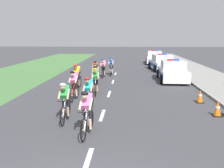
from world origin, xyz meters
TOP-DOWN VIEW (x-y plane):
  - sidewalk_slab at (7.24, 14.00)m, footprint 3.82×60.00m
  - kerb_edge at (5.41, 14.00)m, footprint 0.16×60.00m
  - lane_markings_centre at (0.00, 8.02)m, footprint 0.14×21.60m
  - cyclist_lead at (-0.27, 3.78)m, footprint 0.44×1.72m
  - cyclist_second at (-1.30, 5.13)m, footprint 0.42×1.72m
  - cyclist_third at (-0.61, 6.51)m, footprint 0.44×1.72m
  - cyclist_fourth at (-1.64, 8.47)m, footprint 0.44×1.72m
  - cyclist_fifth at (-0.73, 9.74)m, footprint 0.45×1.72m
  - cyclist_sixth at (-2.06, 11.43)m, footprint 0.45×1.72m
  - cyclist_seventh at (-1.03, 12.42)m, footprint 0.42×1.72m
  - cyclist_eighth at (-1.22, 13.71)m, footprint 0.45×1.72m
  - cyclist_ninth at (-0.86, 15.88)m, footprint 0.43×1.72m
  - cyclist_tenth at (-0.32, 17.07)m, footprint 0.42×1.72m
  - police_car_nearest at (4.28, 14.70)m, footprint 2.10×4.45m
  - police_car_second at (4.28, 20.76)m, footprint 2.31×4.55m
  - police_car_third at (4.28, 27.14)m, footprint 2.32×4.55m
  - traffic_cone_near at (4.63, 6.15)m, footprint 0.36×0.36m
  - traffic_cone_mid at (4.53, 8.32)m, footprint 0.36×0.36m

SIDE VIEW (x-z plane):
  - lane_markings_centre at x=0.00m, z-range 0.00..0.01m
  - sidewalk_slab at x=7.24m, z-range 0.00..0.12m
  - kerb_edge at x=5.41m, z-range 0.00..0.13m
  - traffic_cone_near at x=4.63m, z-range -0.01..0.63m
  - traffic_cone_mid at x=4.53m, z-range -0.01..0.63m
  - police_car_nearest at x=4.28m, z-range -0.12..1.48m
  - police_car_second at x=4.28m, z-range -0.12..1.48m
  - police_car_third at x=4.28m, z-range -0.12..1.48m
  - cyclist_lead at x=-0.27m, z-range 0.00..1.57m
  - cyclist_second at x=-1.30m, z-range 0.00..1.57m
  - cyclist_third at x=-0.61m, z-range 0.00..1.57m
  - cyclist_fourth at x=-1.64m, z-range 0.00..1.57m
  - cyclist_fifth at x=-0.73m, z-range 0.00..1.57m
  - cyclist_sixth at x=-2.06m, z-range 0.00..1.57m
  - cyclist_seventh at x=-1.03m, z-range 0.00..1.57m
  - cyclist_eighth at x=-1.22m, z-range 0.00..1.57m
  - cyclist_ninth at x=-0.86m, z-range 0.00..1.57m
  - cyclist_tenth at x=-0.32m, z-range 0.00..1.57m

